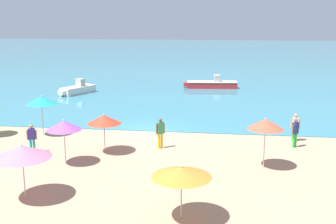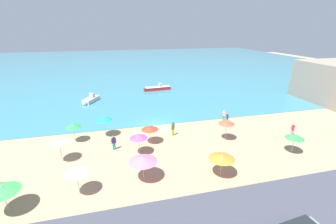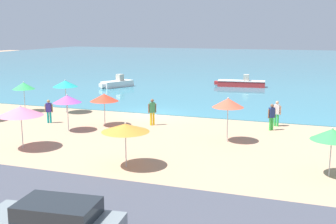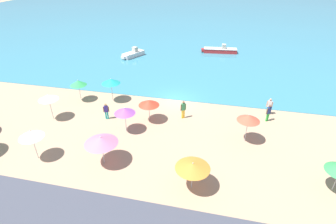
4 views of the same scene
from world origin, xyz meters
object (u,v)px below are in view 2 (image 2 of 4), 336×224
beach_umbrella_8 (73,125)px  bather_4 (227,119)px  beach_umbrella_2 (150,127)px  skiff_offshore (158,88)px  beach_umbrella_10 (76,170)px  beach_umbrella_5 (227,122)px  bather_2 (224,115)px  beach_umbrella_9 (143,159)px  bather_0 (293,129)px  skiff_nearshore (91,99)px  beach_umbrella_7 (295,136)px  bather_3 (173,128)px  beach_umbrella_6 (104,119)px  beach_umbrella_11 (2,189)px  beach_umbrella_0 (59,140)px  beach_umbrella_3 (222,157)px  bather_1 (114,142)px  beach_umbrella_4 (138,136)px

beach_umbrella_8 → bather_4: beach_umbrella_8 is taller
beach_umbrella_2 → skiff_offshore: size_ratio=0.39×
beach_umbrella_10 → skiff_offshore: (12.27, 29.51, -1.78)m
beach_umbrella_5 → bather_2: size_ratio=1.51×
beach_umbrella_9 → bather_0: bearing=12.4°
bather_0 → skiff_nearshore: bather_0 is taller
beach_umbrella_7 → skiff_nearshore: (-21.84, 23.17, -1.45)m
beach_umbrella_2 → skiff_nearshore: bearing=113.7°
bather_3 → beach_umbrella_6: bearing=167.1°
beach_umbrella_5 → bather_3: 6.35m
beach_umbrella_5 → beach_umbrella_11: bearing=-162.6°
beach_umbrella_2 → beach_umbrella_5: beach_umbrella_5 is taller
bather_2 → beach_umbrella_0: bearing=-165.1°
beach_umbrella_3 → beach_umbrella_7: size_ratio=1.01×
beach_umbrella_0 → beach_umbrella_11: (-2.53, -6.06, -0.35)m
beach_umbrella_3 → beach_umbrella_6: size_ratio=0.87×
beach_umbrella_10 → bather_3: size_ratio=1.41×
bather_3 → skiff_offshore: (2.41, 21.29, -0.57)m
beach_umbrella_10 → beach_umbrella_8: bearing=99.1°
bather_0 → beach_umbrella_2: bearing=172.4°
bather_1 → skiff_nearshore: (-3.62, 18.05, -0.45)m
beach_umbrella_2 → beach_umbrella_7: size_ratio=1.00×
beach_umbrella_3 → beach_umbrella_10: bearing=178.0°
beach_umbrella_5 → skiff_offshore: beach_umbrella_5 is taller
beach_umbrella_0 → beach_umbrella_11: beach_umbrella_0 is taller
beach_umbrella_7 → skiff_offshore: size_ratio=0.39×
beach_umbrella_6 → beach_umbrella_4: bearing=-56.1°
beach_umbrella_3 → bather_0: size_ratio=1.44×
beach_umbrella_6 → bather_2: (15.98, 0.68, -1.32)m
beach_umbrella_10 → bather_0: beach_umbrella_10 is taller
bather_2 → bather_4: 1.32m
beach_umbrella_6 → bather_0: bearing=-13.5°
bather_4 → bather_0: bearing=-36.3°
beach_umbrella_0 → beach_umbrella_6: (4.13, 4.67, -0.00)m
beach_umbrella_4 → bather_1: (-2.53, 1.54, -1.16)m
beach_umbrella_11 → bather_3: (14.63, 8.90, -0.92)m
bather_2 → skiff_offshore: (-5.60, 18.78, -0.52)m
beach_umbrella_8 → beach_umbrella_11: (-3.25, -10.09, -0.11)m
skiff_nearshore → skiff_offshore: 14.00m
beach_umbrella_3 → bather_0: 13.20m
beach_umbrella_0 → beach_umbrella_11: size_ratio=1.12×
beach_umbrella_0 → beach_umbrella_3: bearing=-22.3°
beach_umbrella_0 → beach_umbrella_8: 4.10m
beach_umbrella_6 → beach_umbrella_9: (3.29, -9.45, -0.22)m
beach_umbrella_0 → beach_umbrella_5: beach_umbrella_5 is taller
beach_umbrella_7 → beach_umbrella_8: bearing=160.3°
beach_umbrella_3 → beach_umbrella_9: (-6.73, 1.03, 0.18)m
beach_umbrella_2 → skiff_offshore: bearing=76.5°
beach_umbrella_4 → beach_umbrella_11: bearing=-151.0°
beach_umbrella_2 → bather_2: bearing=18.5°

